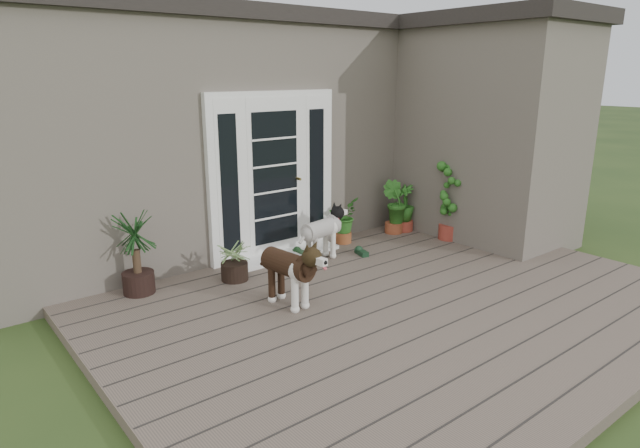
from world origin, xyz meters
TOP-DOWN VIEW (x-y plane):
  - deck at (0.00, 0.40)m, footprint 6.20×4.60m
  - house_main at (0.00, 4.65)m, footprint 7.40×4.00m
  - roof_main at (0.00, 4.65)m, footprint 7.60×4.20m
  - house_wing at (2.90, 1.50)m, footprint 1.60×2.40m
  - roof_wing at (2.90, 1.50)m, footprint 1.80×2.60m
  - door_unit at (-0.20, 2.60)m, footprint 1.90×0.14m
  - door_step at (-0.20, 2.40)m, footprint 1.60×0.40m
  - brindle_dog at (-1.05, 1.10)m, footprint 0.44×0.83m
  - white_dog at (0.12, 2.01)m, footprint 0.78×0.43m
  - spider_plant at (-1.13, 2.08)m, footprint 0.61×0.61m
  - yucca at (-2.16, 2.40)m, footprint 0.69×0.69m
  - herb_a at (0.83, 2.39)m, footprint 0.61×0.61m
  - herb_b at (1.77, 2.28)m, footprint 0.53×0.53m
  - herb_c at (1.97, 2.28)m, footprint 0.43×0.43m
  - sapling at (2.16, 1.55)m, footprint 0.61×0.61m
  - clog_left at (0.00, 2.29)m, footprint 0.14×0.29m
  - clog_right at (0.67, 1.81)m, footprint 0.20×0.31m

SIDE VIEW (x-z plane):
  - deck at x=0.00m, z-range 0.00..0.12m
  - door_step at x=-0.20m, z-range 0.12..0.17m
  - clog_right at x=0.67m, z-range 0.12..0.20m
  - clog_left at x=0.00m, z-range 0.12..0.21m
  - spider_plant at x=-1.13m, z-range 0.12..0.69m
  - herb_a at x=0.83m, z-range 0.12..0.69m
  - herb_c at x=1.97m, z-range 0.12..0.70m
  - herb_b at x=1.77m, z-range 0.12..0.71m
  - white_dog at x=0.12m, z-range 0.12..0.73m
  - brindle_dog at x=-1.05m, z-range 0.12..0.79m
  - yucca at x=-2.16m, z-range 0.12..1.08m
  - sapling at x=2.16m, z-range 0.12..1.68m
  - door_unit at x=-0.20m, z-range 0.12..2.27m
  - house_main at x=0.00m, z-range 0.00..3.10m
  - house_wing at x=2.90m, z-range 0.00..3.10m
  - roof_main at x=0.00m, z-range 3.10..3.30m
  - roof_wing at x=2.90m, z-range 3.10..3.30m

